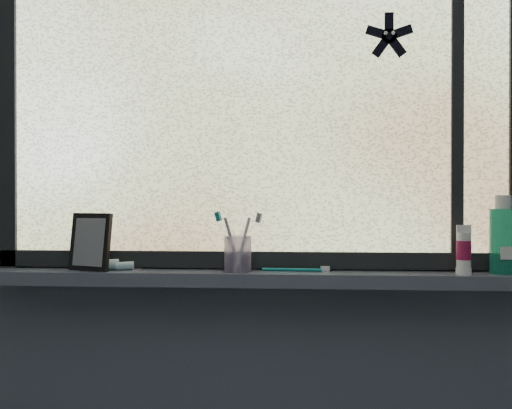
{
  "coord_description": "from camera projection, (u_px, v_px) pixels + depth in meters",
  "views": [
    {
      "loc": [
        0.12,
        -0.45,
        1.23
      ],
      "look_at": [
        0.02,
        1.05,
        1.22
      ],
      "focal_mm": 40.0,
      "sensor_mm": 36.0,
      "label": 1
    }
  ],
  "objects": [
    {
      "name": "wall_back",
      "position": [
        256.0,
        194.0,
        1.76
      ],
      "size": [
        3.0,
        0.01,
        2.5
      ],
      "primitive_type": "cube",
      "color": "#9EA3A8",
      "rests_on": "ground"
    },
    {
      "name": "windowsill",
      "position": [
        254.0,
        278.0,
        1.69
      ],
      "size": [
        1.62,
        0.14,
        0.04
      ],
      "primitive_type": "cube",
      "color": "#474C5E",
      "rests_on": "wall_back"
    },
    {
      "name": "window_pane",
      "position": [
        255.0,
        102.0,
        1.74
      ],
      "size": [
        1.5,
        0.01,
        1.0
      ],
      "primitive_type": "cube",
      "color": "silver",
      "rests_on": "wall_back"
    },
    {
      "name": "frame_bottom",
      "position": [
        255.0,
        259.0,
        1.74
      ],
      "size": [
        1.6,
        0.03,
        0.05
      ],
      "primitive_type": "cube",
      "color": "black",
      "rests_on": "windowsill"
    },
    {
      "name": "frame_left",
      "position": [
        9.0,
        105.0,
        1.79
      ],
      "size": [
        0.05,
        0.03,
        1.1
      ],
      "primitive_type": "cube",
      "color": "black",
      "rests_on": "wall_back"
    },
    {
      "name": "frame_mullion",
      "position": [
        457.0,
        100.0,
        1.69
      ],
      "size": [
        0.03,
        0.03,
        1.0
      ],
      "primitive_type": "cube",
      "color": "black",
      "rests_on": "wall_back"
    },
    {
      "name": "starfish_sticker",
      "position": [
        389.0,
        36.0,
        1.7
      ],
      "size": [
        0.15,
        0.02,
        0.15
      ],
      "primitive_type": null,
      "color": "black",
      "rests_on": "window_pane"
    },
    {
      "name": "vanity_mirror",
      "position": [
        90.0,
        242.0,
        1.71
      ],
      "size": [
        0.15,
        0.11,
        0.17
      ],
      "primitive_type": "cube",
      "rotation": [
        0.0,
        0.0,
        -0.33
      ],
      "color": "black",
      "rests_on": "windowsill"
    },
    {
      "name": "toothpaste_tube",
      "position": [
        115.0,
        265.0,
        1.72
      ],
      "size": [
        0.19,
        0.1,
        0.03
      ],
      "primitive_type": null,
      "rotation": [
        0.0,
        0.0,
        0.38
      ],
      "color": "white",
      "rests_on": "windowsill"
    },
    {
      "name": "toothbrush_cup",
      "position": [
        238.0,
        254.0,
        1.68
      ],
      "size": [
        0.1,
        0.1,
        0.11
      ],
      "primitive_type": "cylinder",
      "rotation": [
        0.0,
        0.0,
        -0.25
      ],
      "color": "#AE9BCD",
      "rests_on": "windowsill"
    },
    {
      "name": "toothbrush_lying",
      "position": [
        292.0,
        269.0,
        1.69
      ],
      "size": [
        0.22,
        0.03,
        0.01
      ],
      "primitive_type": null,
      "rotation": [
        0.0,
        0.0,
        -0.05
      ],
      "color": "#0D7676",
      "rests_on": "windowsill"
    },
    {
      "name": "mouthwash_bottle",
      "position": [
        503.0,
        234.0,
        1.64
      ],
      "size": [
        0.08,
        0.08,
        0.19
      ],
      "primitive_type": "cylinder",
      "rotation": [
        0.0,
        0.0,
        0.14
      ],
      "color": "#1FA37F",
      "rests_on": "windowsill"
    },
    {
      "name": "cream_tube",
      "position": [
        464.0,
        248.0,
        1.63
      ],
      "size": [
        0.05,
        0.05,
        0.1
      ],
      "primitive_type": "cylinder",
      "rotation": [
        0.0,
        0.0,
        0.32
      ],
      "color": "silver",
      "rests_on": "windowsill"
    }
  ]
}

